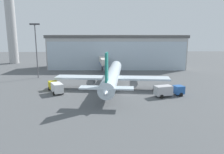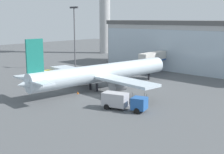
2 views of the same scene
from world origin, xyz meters
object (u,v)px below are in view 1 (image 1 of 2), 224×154
at_px(baggage_cart, 158,88).
at_px(safety_cone_wingtip, 61,85).
at_px(jet_bridge, 103,62).
at_px(airplane, 112,76).
at_px(control_tower, 10,11).
at_px(fuel_truck, 168,90).
at_px(safety_cone_nose, 112,93).
at_px(catering_truck, 56,87).
at_px(apron_light_mast, 36,46).

bearing_deg(baggage_cart, safety_cone_wingtip, 118.74).
xyz_separation_m(jet_bridge, airplane, (2.48, -22.40, -0.98)).
distance_m(control_tower, fuel_truck, 87.22).
height_order(jet_bridge, baggage_cart, jet_bridge).
xyz_separation_m(airplane, safety_cone_nose, (-0.43, -6.17, -3.06)).
distance_m(jet_bridge, fuel_truck, 34.71).
height_order(jet_bridge, safety_cone_nose, jet_bridge).
xyz_separation_m(control_tower, catering_truck, (31.95, -54.96, -23.34)).
distance_m(control_tower, safety_cone_nose, 77.30).
relative_size(jet_bridge, control_tower, 0.27).
relative_size(catering_truck, safety_cone_wingtip, 13.68).
bearing_deg(jet_bridge, safety_cone_nose, 178.51).
relative_size(catering_truck, baggage_cart, 2.37).
distance_m(apron_light_mast, catering_truck, 22.78).
height_order(catering_truck, baggage_cart, catering_truck).
xyz_separation_m(fuel_truck, safety_cone_nose, (-13.38, 2.39, -1.19)).
relative_size(control_tower, fuel_truck, 5.40).
height_order(apron_light_mast, safety_cone_wingtip, apron_light_mast).
height_order(control_tower, safety_cone_nose, control_tower).
height_order(catering_truck, safety_cone_nose, catering_truck).
height_order(fuel_truck, safety_cone_wingtip, fuel_truck).
relative_size(apron_light_mast, safety_cone_nose, 32.32).
height_order(fuel_truck, safety_cone_nose, fuel_truck).
height_order(control_tower, airplane, control_tower).
xyz_separation_m(control_tower, apron_light_mast, (22.18, -36.53, -14.19)).
distance_m(control_tower, catering_truck, 67.72).
bearing_deg(safety_cone_nose, jet_bridge, 94.11).
distance_m(airplane, baggage_cart, 12.54).
bearing_deg(airplane, safety_cone_wingtip, 88.03).
distance_m(fuel_truck, safety_cone_nose, 13.65).
height_order(control_tower, baggage_cart, control_tower).
bearing_deg(safety_cone_nose, apron_light_mast, 139.26).
relative_size(airplane, safety_cone_wingtip, 68.53).
xyz_separation_m(airplane, safety_cone_wingtip, (-14.41, 2.22, -3.06)).
relative_size(apron_light_mast, baggage_cart, 5.59).
bearing_deg(baggage_cart, control_tower, 86.79).
height_order(airplane, safety_cone_wingtip, airplane).
xyz_separation_m(jet_bridge, baggage_cart, (14.38, -25.11, -3.82)).
distance_m(airplane, safety_cone_wingtip, 14.90).
distance_m(catering_truck, safety_cone_nose, 14.27).
bearing_deg(safety_cone_nose, catering_truck, 171.49).
bearing_deg(safety_cone_nose, control_tower, 128.88).
height_order(apron_light_mast, airplane, apron_light_mast).
xyz_separation_m(safety_cone_nose, safety_cone_wingtip, (-13.98, 8.39, 0.00)).
bearing_deg(jet_bridge, fuel_truck, -159.10).
bearing_deg(catering_truck, control_tower, 4.14).
bearing_deg(airplane, fuel_truck, -116.67).
relative_size(fuel_truck, safety_cone_wingtip, 13.86).
distance_m(fuel_truck, baggage_cart, 6.02).
relative_size(control_tower, airplane, 1.09).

